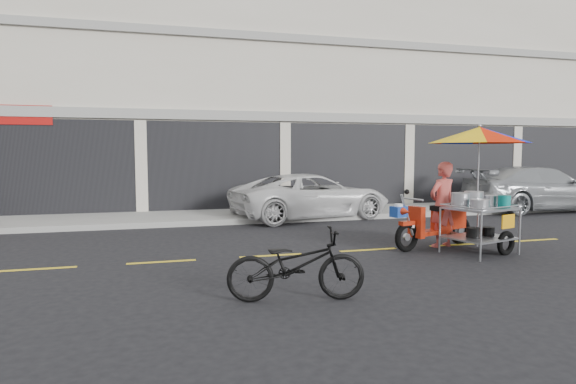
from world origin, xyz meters
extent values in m
plane|color=black|center=(0.00, 0.00, 0.00)|extent=(90.00, 90.00, 0.00)
cube|color=gray|center=(0.00, 5.50, 0.07)|extent=(45.00, 3.00, 0.15)
cube|color=beige|center=(0.00, 10.50, 4.00)|extent=(36.00, 8.00, 8.00)
cube|color=black|center=(0.00, 6.47, 1.45)|extent=(35.28, 0.06, 2.90)
cube|color=gray|center=(0.00, 6.45, 3.10)|extent=(36.00, 0.12, 0.30)
cube|color=gray|center=(0.00, 6.45, 5.60)|extent=(36.00, 0.12, 0.25)
cube|color=white|center=(14.00, 11.00, 5.20)|extent=(8.00, 7.00, 10.40)
cube|color=gold|center=(0.00, 0.00, 0.00)|extent=(42.00, 0.10, 0.01)
imported|color=silver|center=(0.33, 4.70, 0.66)|extent=(5.07, 3.03, 1.32)
imported|color=#A2A6A9|center=(8.11, 4.40, 0.74)|extent=(5.12, 2.14, 1.48)
imported|color=black|center=(-2.31, -2.77, 0.48)|extent=(1.90, 0.92, 0.96)
torus|color=black|center=(0.65, -0.35, 0.29)|extent=(0.60, 0.27, 0.59)
torus|color=black|center=(2.15, 0.07, 0.29)|extent=(0.60, 0.27, 0.59)
cylinder|color=#9EA0A5|center=(0.65, -0.35, 0.29)|extent=(0.16, 0.10, 0.15)
cylinder|color=#9EA0A5|center=(2.15, 0.07, 0.29)|extent=(0.16, 0.10, 0.15)
cube|color=#B5260F|center=(0.65, -0.35, 0.57)|extent=(0.35, 0.21, 0.08)
cylinder|color=#9EA0A5|center=(0.65, -0.35, 0.73)|extent=(0.38, 0.15, 0.84)
cube|color=#B5260F|center=(0.90, -0.28, 0.57)|extent=(0.22, 0.37, 0.62)
cube|color=#B5260F|center=(1.35, -0.16, 0.33)|extent=(0.88, 0.51, 0.08)
cube|color=#B5260F|center=(1.80, -0.03, 0.57)|extent=(0.82, 0.47, 0.41)
cube|color=black|center=(1.70, -0.06, 0.81)|extent=(0.72, 0.42, 0.10)
cylinder|color=#9EA0A5|center=(0.77, -0.32, 1.04)|extent=(0.19, 0.56, 0.04)
sphere|color=black|center=(0.78, -0.10, 1.16)|extent=(0.10, 0.10, 0.10)
cylinder|color=white|center=(0.77, -0.32, 0.50)|extent=(0.15, 0.15, 0.05)
cube|color=navy|center=(0.43, -0.42, 0.81)|extent=(0.32, 0.29, 0.21)
cylinder|color=white|center=(0.43, -0.42, 0.93)|extent=(0.20, 0.20, 0.05)
cone|color=#B5260F|center=(0.48, -0.59, 0.83)|extent=(0.24, 0.27, 0.19)
torus|color=black|center=(2.32, -1.12, 0.23)|extent=(0.49, 0.23, 0.48)
cylinder|color=#9EA0A5|center=(1.51, -1.46, 0.44)|extent=(0.05, 0.05, 0.88)
cylinder|color=#9EA0A5|center=(1.25, -0.56, 0.44)|extent=(0.05, 0.05, 0.88)
cylinder|color=#9EA0A5|center=(2.60, -1.15, 0.44)|extent=(0.05, 0.05, 0.88)
cylinder|color=#9EA0A5|center=(2.35, -0.25, 0.44)|extent=(0.05, 0.05, 0.88)
cube|color=#9EA0A5|center=(1.93, -0.85, 0.31)|extent=(1.35, 1.21, 0.03)
cube|color=#9EA0A5|center=(1.93, -0.85, 0.88)|extent=(1.35, 1.21, 0.04)
cylinder|color=#9EA0A5|center=(2.05, -1.30, 0.94)|extent=(1.10, 0.34, 0.02)
cylinder|color=#9EA0A5|center=(1.80, -0.41, 0.94)|extent=(1.10, 0.34, 0.02)
cylinder|color=#9EA0A5|center=(1.38, -1.01, 0.94)|extent=(0.28, 0.90, 0.02)
cylinder|color=#9EA0A5|center=(2.48, -0.70, 0.94)|extent=(0.28, 0.90, 0.02)
cylinder|color=#9EA0A5|center=(1.80, -0.41, 0.31)|extent=(0.25, 0.76, 0.04)
cylinder|color=#9EA0A5|center=(1.80, -0.41, 0.83)|extent=(0.25, 0.76, 0.04)
cube|color=orange|center=(2.21, -1.29, 0.67)|extent=(0.35, 0.12, 0.26)
cylinder|color=#B7B7BC|center=(1.57, -0.74, 1.03)|extent=(0.42, 0.42, 0.25)
cylinder|color=#B7B7BC|center=(1.96, -0.61, 1.03)|extent=(0.45, 0.45, 0.26)
cylinder|color=#B7B7BC|center=(2.29, -0.70, 0.99)|extent=(0.33, 0.33, 0.18)
cylinder|color=#B7B7BC|center=(1.73, -1.10, 0.98)|extent=(0.42, 0.42, 0.16)
cylinder|color=#096C66|center=(2.35, -1.00, 1.02)|extent=(0.28, 0.28, 0.23)
cylinder|color=black|center=(1.78, -0.90, 0.42)|extent=(0.36, 0.36, 0.19)
cylinder|color=black|center=(2.18, -0.78, 0.41)|extent=(0.31, 0.31, 0.17)
cylinder|color=#9EA0A5|center=(1.95, -0.74, 1.66)|extent=(0.03, 0.03, 1.56)
sphere|color=#9EA0A5|center=(1.95, -0.74, 2.46)|extent=(0.06, 0.06, 0.06)
imported|color=#C84C44|center=(1.60, -0.08, 0.88)|extent=(0.73, 0.58, 1.76)
camera|label=1|loc=(-4.04, -8.72, 1.96)|focal=30.00mm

